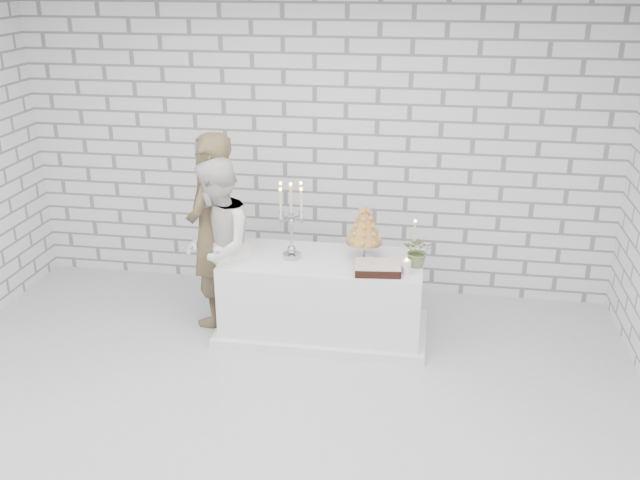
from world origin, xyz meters
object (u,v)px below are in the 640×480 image
Objects in this scene: cake_table at (323,296)px; bride at (218,247)px; groom at (212,230)px; croquembouche at (364,232)px; candelabra at (291,221)px.

bride is (-0.96, -0.07, 0.45)m from cake_table.
groom reaches higher than bride.
groom reaches higher than cake_table.
bride reaches higher than croquembouche.
cake_table is 0.97× the size of groom.
bride is at bearing 36.58° from groom.
groom is at bearing 174.48° from cake_table.
bride reaches higher than candelabra.
groom is at bearing 178.75° from croquembouche.
groom is 1.43m from croquembouche.
candelabra reaches higher than croquembouche.
croquembouche is (1.42, -0.03, 0.08)m from groom.
groom is 0.22m from bride.
cake_table is at bearing 90.81° from groom.
groom reaches higher than croquembouche.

